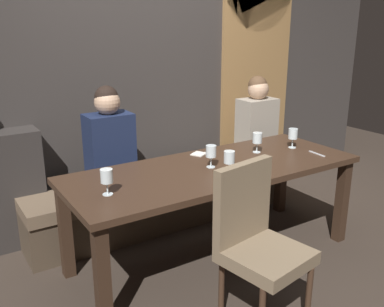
# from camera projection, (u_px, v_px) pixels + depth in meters

# --- Properties ---
(ground) EXTENTS (9.00, 9.00, 0.00)m
(ground) POSITION_uv_depth(u_px,v_px,m) (214.00, 256.00, 3.34)
(ground) COLOR #382D26
(back_wall_tiled) EXTENTS (6.00, 0.12, 3.00)m
(back_wall_tiled) POSITION_uv_depth(u_px,v_px,m) (138.00, 51.00, 3.88)
(back_wall_tiled) COLOR #383330
(back_wall_tiled) RESTS_ON ground
(arched_door) EXTENTS (0.90, 0.05, 2.55)m
(arched_door) POSITION_uv_depth(u_px,v_px,m) (256.00, 60.00, 4.56)
(arched_door) COLOR olive
(arched_door) RESTS_ON ground
(dining_table) EXTENTS (2.20, 0.84, 0.74)m
(dining_table) POSITION_uv_depth(u_px,v_px,m) (215.00, 177.00, 3.15)
(dining_table) COLOR #342217
(dining_table) RESTS_ON ground
(banquette_bench) EXTENTS (2.50, 0.44, 0.45)m
(banquette_bench) POSITION_uv_depth(u_px,v_px,m) (169.00, 199.00, 3.84)
(banquette_bench) COLOR #4A3C2E
(banquette_bench) RESTS_ON ground
(chair_near_side) EXTENTS (0.51, 0.51, 0.98)m
(chair_near_side) POSITION_uv_depth(u_px,v_px,m) (256.00, 236.00, 2.48)
(chair_near_side) COLOR #3D281C
(chair_near_side) RESTS_ON ground
(diner_redhead) EXTENTS (0.36, 0.24, 0.84)m
(diner_redhead) POSITION_uv_depth(u_px,v_px,m) (109.00, 141.00, 3.37)
(diner_redhead) COLOR #192342
(diner_redhead) RESTS_ON banquette_bench
(diner_bearded) EXTENTS (0.36, 0.24, 0.81)m
(diner_bearded) POSITION_uv_depth(u_px,v_px,m) (257.00, 120.00, 4.17)
(diner_bearded) COLOR #9E9384
(diner_bearded) RESTS_ON banquette_bench
(wine_glass_center_front) EXTENTS (0.08, 0.08, 0.16)m
(wine_glass_center_front) POSITION_uv_depth(u_px,v_px,m) (229.00, 158.00, 2.94)
(wine_glass_center_front) COLOR silver
(wine_glass_center_front) RESTS_ON dining_table
(wine_glass_near_left) EXTENTS (0.08, 0.08, 0.16)m
(wine_glass_near_left) POSITION_uv_depth(u_px,v_px,m) (257.00, 138.00, 3.42)
(wine_glass_near_left) COLOR silver
(wine_glass_near_left) RESTS_ON dining_table
(wine_glass_near_right) EXTENTS (0.08, 0.08, 0.16)m
(wine_glass_near_right) POSITION_uv_depth(u_px,v_px,m) (107.00, 177.00, 2.58)
(wine_glass_near_right) COLOR silver
(wine_glass_near_right) RESTS_ON dining_table
(wine_glass_far_left) EXTENTS (0.08, 0.08, 0.16)m
(wine_glass_far_left) POSITION_uv_depth(u_px,v_px,m) (211.00, 152.00, 3.07)
(wine_glass_far_left) COLOR silver
(wine_glass_far_left) RESTS_ON dining_table
(wine_glass_far_right) EXTENTS (0.08, 0.08, 0.16)m
(wine_glass_far_right) POSITION_uv_depth(u_px,v_px,m) (293.00, 134.00, 3.55)
(wine_glass_far_right) COLOR silver
(wine_glass_far_right) RESTS_ON dining_table
(fork_on_table) EXTENTS (0.03, 0.17, 0.01)m
(fork_on_table) POSITION_uv_depth(u_px,v_px,m) (317.00, 154.00, 3.41)
(fork_on_table) COLOR silver
(fork_on_table) RESTS_ON dining_table
(folded_napkin) EXTENTS (0.14, 0.14, 0.01)m
(folded_napkin) POSITION_uv_depth(u_px,v_px,m) (199.00, 154.00, 3.40)
(folded_napkin) COLOR silver
(folded_napkin) RESTS_ON dining_table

